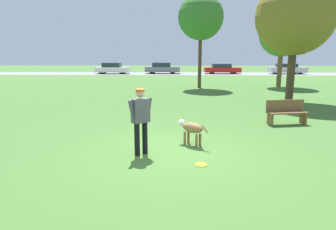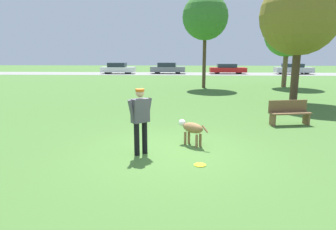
{
  "view_description": "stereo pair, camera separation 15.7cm",
  "coord_description": "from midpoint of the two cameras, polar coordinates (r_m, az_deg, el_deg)",
  "views": [
    {
      "loc": [
        0.19,
        -7.13,
        2.38
      ],
      "look_at": [
        -0.02,
        0.2,
        0.9
      ],
      "focal_mm": 32.0,
      "sensor_mm": 36.0,
      "label": 1
    },
    {
      "loc": [
        0.35,
        -7.12,
        2.38
      ],
      "look_at": [
        -0.02,
        0.2,
        0.9
      ],
      "focal_mm": 32.0,
      "sensor_mm": 36.0,
      "label": 2
    }
  ],
  "objects": [
    {
      "name": "parked_car_white",
      "position": [
        38.73,
        -9.39,
        8.76
      ],
      "size": [
        4.3,
        1.83,
        1.38
      ],
      "rotation": [
        0.0,
        0.0,
        -0.03
      ],
      "color": "white",
      "rests_on": "ground_plane"
    },
    {
      "name": "ground_plane",
      "position": [
        7.51,
        0.69,
        -7.05
      ],
      "size": [
        120.0,
        120.0,
        0.0
      ],
      "primitive_type": "plane",
      "color": "#426B2D"
    },
    {
      "name": "dog",
      "position": [
        7.99,
        5.06,
        -2.57
      ],
      "size": [
        0.81,
        0.76,
        0.65
      ],
      "rotation": [
        0.0,
        0.0,
        2.4
      ],
      "color": "olive",
      "rests_on": "ground_plane"
    },
    {
      "name": "far_road_strip",
      "position": [
        38.13,
        2.5,
        7.86
      ],
      "size": [
        120.0,
        6.0,
        0.01
      ],
      "color": "gray",
      "rests_on": "ground_plane"
    },
    {
      "name": "parked_car_grey",
      "position": [
        38.36,
        0.07,
        8.91
      ],
      "size": [
        4.4,
        1.98,
        1.39
      ],
      "rotation": [
        0.0,
        0.0,
        -0.04
      ],
      "color": "slate",
      "rests_on": "ground_plane"
    },
    {
      "name": "park_bench",
      "position": [
        11.14,
        22.43,
        0.58
      ],
      "size": [
        1.45,
        0.66,
        0.84
      ],
      "rotation": [
        0.0,
        0.0,
        0.19
      ],
      "color": "brown",
      "rests_on": "ground_plane"
    },
    {
      "name": "person",
      "position": [
        7.14,
        -4.67,
        -0.27
      ],
      "size": [
        0.56,
        0.51,
        1.6
      ],
      "rotation": [
        0.0,
        0.0,
        0.72
      ],
      "color": "black",
      "rests_on": "ground_plane"
    },
    {
      "name": "frisbee",
      "position": [
        6.69,
        6.78,
        -9.42
      ],
      "size": [
        0.27,
        0.27,
        0.02
      ],
      "color": "yellow",
      "rests_on": "ground_plane"
    },
    {
      "name": "parked_car_red",
      "position": [
        38.78,
        11.37,
        8.62
      ],
      "size": [
        4.52,
        1.82,
        1.25
      ],
      "rotation": [
        0.0,
        0.0,
        -0.0
      ],
      "color": "red",
      "rests_on": "ground_plane"
    },
    {
      "name": "tree_far_right",
      "position": [
        24.11,
        21.99,
        14.08
      ],
      "size": [
        3.28,
        3.28,
        5.49
      ],
      "color": "brown",
      "rests_on": "ground_plane"
    },
    {
      "name": "tree_near_right",
      "position": [
        16.43,
        24.12,
        16.88
      ],
      "size": [
        3.81,
        3.81,
        6.13
      ],
      "color": "#4C3826",
      "rests_on": "ground_plane"
    },
    {
      "name": "tree_mid_center",
      "position": [
        22.23,
        7.33,
        18.0
      ],
      "size": [
        3.22,
        3.22,
        6.58
      ],
      "color": "#4C3826",
      "rests_on": "ground_plane"
    },
    {
      "name": "parked_car_silver",
      "position": [
        40.64,
        22.87,
        8.09
      ],
      "size": [
        4.49,
        1.82,
        1.29
      ],
      "rotation": [
        0.0,
        0.0,
        -0.01
      ],
      "color": "#B7B7BC",
      "rests_on": "ground_plane"
    }
  ]
}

